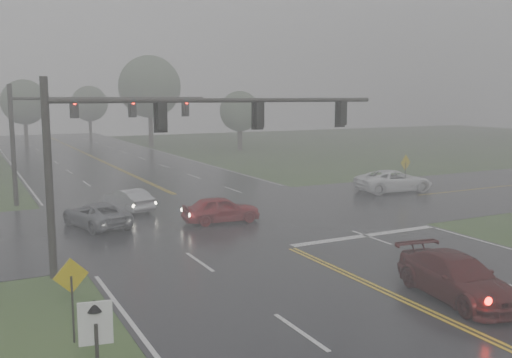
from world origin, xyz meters
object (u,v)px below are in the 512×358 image
signal_gantry_far (77,120)px  car_grey (96,227)px  sedan_maroon (456,299)px  sedan_red (221,222)px  pickup_white (394,192)px  sedan_silver (129,211)px  signal_gantry_near (168,134)px

signal_gantry_far → car_grey: bearing=-94.9°
sedan_maroon → sedan_red: (-2.37, 14.56, 0.00)m
sedan_maroon → signal_gantry_far: (-7.99, 24.92, 5.33)m
pickup_white → signal_gantry_far: size_ratio=0.44×
sedan_maroon → sedan_silver: 20.93m
sedan_silver → signal_gantry_far: bearing=-82.4°
sedan_maroon → signal_gantry_far: bearing=116.1°
pickup_white → signal_gantry_far: bearing=79.4°
sedan_maroon → sedan_red: size_ratio=1.20×
sedan_red → signal_gantry_near: signal_gantry_near is taller
sedan_silver → signal_gantry_near: size_ratio=0.27×
pickup_white → signal_gantry_near: 22.78m
car_grey → pickup_white: 21.55m
sedan_maroon → sedan_red: sedan_maroon is taller
sedan_red → car_grey: size_ratio=0.91×
sedan_silver → pickup_white: bearing=160.1°
sedan_red → sedan_silver: (-3.69, 5.46, 0.00)m
sedan_silver → car_grey: bearing=38.7°
sedan_maroon → car_grey: 18.71m
sedan_red → pickup_white: bearing=-72.3°
pickup_white → sedan_red: bearing=110.6°
sedan_maroon → pickup_white: size_ratio=0.91×
sedan_silver → car_grey: size_ratio=0.86×
sedan_red → sedan_silver: sedan_red is taller
signal_gantry_near → signal_gantry_far: signal_gantry_far is taller
signal_gantry_near → pickup_white: bearing=25.0°
sedan_red → pickup_white: pickup_white is taller
sedan_maroon → pickup_white: bearing=63.0°
sedan_silver → signal_gantry_far: (-1.93, 4.89, 5.33)m
sedan_maroon → sedan_silver: (-6.06, 20.03, 0.00)m
car_grey → pickup_white: size_ratio=0.83×
sedan_silver → signal_gantry_far: size_ratio=0.31×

